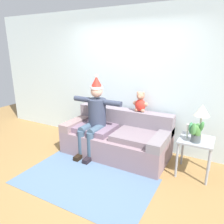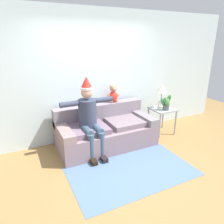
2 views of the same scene
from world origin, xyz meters
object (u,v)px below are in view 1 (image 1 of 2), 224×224
teddy_bear (140,103)px  potted_plant (196,132)px  person_seated (94,115)px  couch (117,138)px  candle_tall (188,129)px  side_table (196,145)px  table_lamp (202,112)px

teddy_bear → potted_plant: 1.19m
person_seated → potted_plant: person_seated is taller
couch → potted_plant: 1.48m
teddy_bear → candle_tall: size_ratio=1.68×
side_table → candle_tall: size_ratio=2.67×
person_seated → potted_plant: bearing=-0.1°
teddy_bear → candle_tall: 1.03m
teddy_bear → potted_plant: (1.07, -0.47, -0.21)m
table_lamp → couch: bearing=-178.4°
teddy_bear → potted_plant: teddy_bear is taller
potted_plant → side_table: bearing=86.2°
potted_plant → person_seated: bearing=179.9°
couch → table_lamp: table_lamp is taller
person_seated → side_table: (1.80, 0.11, -0.25)m
person_seated → candle_tall: size_ratio=6.60×
person_seated → candle_tall: bearing=2.9°
couch → potted_plant: size_ratio=5.43×
teddy_bear → side_table: bearing=-18.2°
teddy_bear → person_seated: bearing=-147.5°
table_lamp → person_seated: bearing=-173.6°
couch → person_seated: (-0.39, -0.16, 0.44)m
table_lamp → candle_tall: bearing=-143.5°
couch → candle_tall: bearing=-3.6°
couch → side_table: 1.42m
side_table → couch: bearing=177.6°
couch → candle_tall: size_ratio=8.61×
person_seated → potted_plant: 1.80m
couch → potted_plant: (1.40, -0.17, 0.45)m
couch → person_seated: bearing=-157.3°
teddy_bear → table_lamp: (1.10, -0.26, 0.05)m
couch → teddy_bear: bearing=41.9°
couch → table_lamp: size_ratio=3.66×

